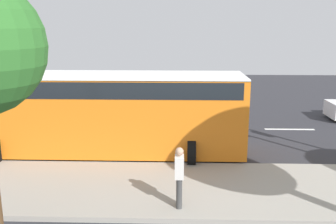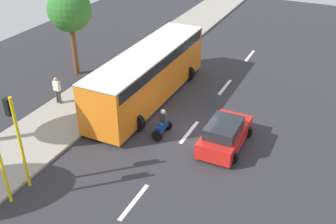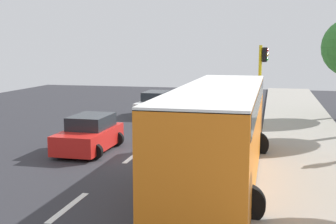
% 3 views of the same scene
% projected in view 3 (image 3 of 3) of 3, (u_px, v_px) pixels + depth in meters
% --- Properties ---
extents(ground_plane, '(40.00, 60.00, 0.10)m').
position_uv_depth(ground_plane, '(134.00, 157.00, 18.18)').
color(ground_plane, '#2D2D33').
extents(sidewalk, '(4.00, 60.00, 0.15)m').
position_uv_depth(sidewalk, '(313.00, 165.00, 16.57)').
color(sidewalk, '#9E998E').
rests_on(sidewalk, ground).
extents(lane_stripe_north, '(0.20, 2.40, 0.01)m').
position_uv_depth(lane_stripe_north, '(68.00, 207.00, 12.40)').
color(lane_stripe_north, white).
rests_on(lane_stripe_north, ground).
extents(lane_stripe_mid, '(0.20, 2.40, 0.01)m').
position_uv_depth(lane_stripe_mid, '(134.00, 156.00, 18.17)').
color(lane_stripe_mid, white).
rests_on(lane_stripe_mid, ground).
extents(lane_stripe_south, '(0.20, 2.40, 0.01)m').
position_uv_depth(lane_stripe_south, '(168.00, 129.00, 23.95)').
color(lane_stripe_south, white).
rests_on(lane_stripe_south, ground).
extents(lane_stripe_far_south, '(0.20, 2.40, 0.01)m').
position_uv_depth(lane_stripe_far_south, '(188.00, 113.00, 29.72)').
color(lane_stripe_far_south, white).
rests_on(lane_stripe_far_south, ground).
extents(car_red, '(2.22, 3.82, 1.52)m').
position_uv_depth(car_red, '(89.00, 135.00, 18.96)').
color(car_red, red).
rests_on(car_red, ground).
extents(car_white, '(2.12, 4.10, 1.52)m').
position_uv_depth(car_white, '(155.00, 104.00, 28.83)').
color(car_white, white).
rests_on(car_white, ground).
extents(city_bus, '(3.20, 11.00, 3.16)m').
position_uv_depth(city_bus, '(220.00, 126.00, 14.69)').
color(city_bus, orange).
rests_on(city_bus, ground).
extents(motorcycle, '(0.60, 1.30, 1.53)m').
position_uv_depth(motorcycle, '(167.00, 138.00, 18.63)').
color(motorcycle, black).
rests_on(motorcycle, ground).
extents(traffic_light_corner, '(0.49, 0.24, 4.50)m').
position_uv_depth(traffic_light_corner, '(261.00, 75.00, 23.48)').
color(traffic_light_corner, yellow).
rests_on(traffic_light_corner, ground).
extents(traffic_light_midblock, '(0.49, 0.24, 4.50)m').
position_uv_depth(traffic_light_midblock, '(262.00, 74.00, 24.56)').
color(traffic_light_midblock, yellow).
rests_on(traffic_light_midblock, ground).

